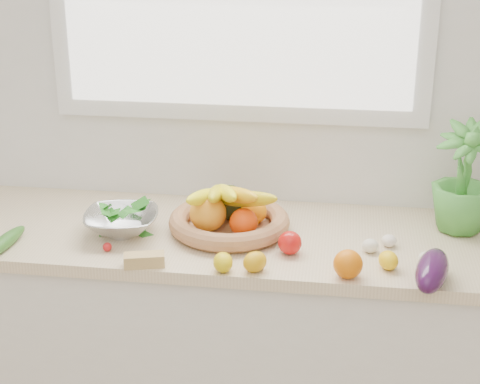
# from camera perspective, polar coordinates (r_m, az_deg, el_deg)

# --- Properties ---
(back_wall) EXTENTS (4.50, 0.02, 2.70)m
(back_wall) POSITION_cam_1_polar(r_m,az_deg,el_deg) (2.56, -0.08, 8.92)
(back_wall) COLOR white
(back_wall) RESTS_ON ground
(counter_cabinet) EXTENTS (2.20, 0.58, 0.86)m
(counter_cabinet) POSITION_cam_1_polar(r_m,az_deg,el_deg) (2.65, -1.03, -12.40)
(counter_cabinet) COLOR silver
(counter_cabinet) RESTS_ON ground
(countertop) EXTENTS (2.24, 0.62, 0.04)m
(countertop) POSITION_cam_1_polar(r_m,az_deg,el_deg) (2.43, -1.10, -3.51)
(countertop) COLOR beige
(countertop) RESTS_ON counter_cabinet
(orange_loose) EXTENTS (0.09, 0.09, 0.08)m
(orange_loose) POSITION_cam_1_polar(r_m,az_deg,el_deg) (2.13, 8.38, -5.55)
(orange_loose) COLOR orange
(orange_loose) RESTS_ON countertop
(lemon_a) EXTENTS (0.07, 0.08, 0.06)m
(lemon_a) POSITION_cam_1_polar(r_m,az_deg,el_deg) (2.15, -1.33, -5.48)
(lemon_a) COLOR #DDBC0C
(lemon_a) RESTS_ON countertop
(lemon_b) EXTENTS (0.10, 0.10, 0.06)m
(lemon_b) POSITION_cam_1_polar(r_m,az_deg,el_deg) (2.15, 1.16, -5.43)
(lemon_b) COLOR #D4950B
(lemon_b) RESTS_ON countertop
(lemon_c) EXTENTS (0.08, 0.09, 0.06)m
(lemon_c) POSITION_cam_1_polar(r_m,az_deg,el_deg) (2.21, 11.44, -5.22)
(lemon_c) COLOR yellow
(lemon_c) RESTS_ON countertop
(apple) EXTENTS (0.09, 0.09, 0.07)m
(apple) POSITION_cam_1_polar(r_m,az_deg,el_deg) (2.26, 3.89, -3.95)
(apple) COLOR red
(apple) RESTS_ON countertop
(ginger) EXTENTS (0.13, 0.08, 0.04)m
(ginger) POSITION_cam_1_polar(r_m,az_deg,el_deg) (2.20, -7.44, -5.25)
(ginger) COLOR tan
(ginger) RESTS_ON countertop
(garlic_a) EXTENTS (0.06, 0.06, 0.04)m
(garlic_a) POSITION_cam_1_polar(r_m,az_deg,el_deg) (2.30, 10.08, -4.13)
(garlic_a) COLOR white
(garlic_a) RESTS_ON countertop
(garlic_b) EXTENTS (0.05, 0.05, 0.04)m
(garlic_b) POSITION_cam_1_polar(r_m,az_deg,el_deg) (2.35, 11.49, -3.73)
(garlic_b) COLOR white
(garlic_b) RESTS_ON countertop
(garlic_c) EXTENTS (0.06, 0.06, 0.04)m
(garlic_c) POSITION_cam_1_polar(r_m,az_deg,el_deg) (2.26, 14.26, -5.01)
(garlic_c) COLOR silver
(garlic_c) RESTS_ON countertop
(eggplant) EXTENTS (0.14, 0.25, 0.09)m
(eggplant) POSITION_cam_1_polar(r_m,az_deg,el_deg) (2.14, 14.67, -5.91)
(eggplant) COLOR #310E36
(eggplant) RESTS_ON countertop
(cucumber) EXTENTS (0.07, 0.24, 0.04)m
(cucumber) POSITION_cam_1_polar(r_m,az_deg,el_deg) (2.41, -17.81, -3.72)
(cucumber) COLOR #2B5D1B
(cucumber) RESTS_ON countertop
(radish) EXTENTS (0.04, 0.04, 0.03)m
(radish) POSITION_cam_1_polar(r_m,az_deg,el_deg) (2.31, -10.26, -4.22)
(radish) COLOR red
(radish) RESTS_ON countertop
(potted_herb) EXTENTS (0.24, 0.24, 0.36)m
(potted_herb) POSITION_cam_1_polar(r_m,az_deg,el_deg) (2.46, 16.99, 1.15)
(potted_herb) COLOR green
(potted_herb) RESTS_ON countertop
(fruit_basket) EXTENTS (0.52, 0.52, 0.19)m
(fruit_basket) POSITION_cam_1_polar(r_m,az_deg,el_deg) (2.40, -0.92, -1.82)
(fruit_basket) COLOR #AF794D
(fruit_basket) RESTS_ON countertop
(colander_with_spinach) EXTENTS (0.27, 0.27, 0.12)m
(colander_with_spinach) POSITION_cam_1_polar(r_m,az_deg,el_deg) (2.40, -9.19, -1.92)
(colander_with_spinach) COLOR silver
(colander_with_spinach) RESTS_ON countertop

